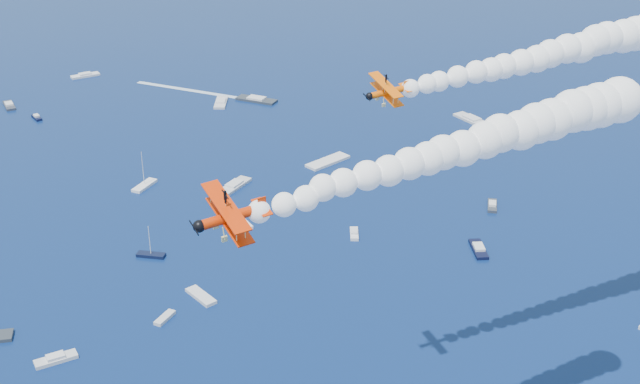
{
  "coord_description": "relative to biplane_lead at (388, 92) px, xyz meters",
  "views": [
    {
      "loc": [
        4.86,
        -76.65,
        92.95
      ],
      "look_at": [
        -0.82,
        16.46,
        47.24
      ],
      "focal_mm": 48.26,
      "sensor_mm": 36.0,
      "label": 1
    }
  ],
  "objects": [
    {
      "name": "biplane_lead",
      "position": [
        0.0,
        0.0,
        0.0
      ],
      "size": [
        9.16,
        10.04,
        6.02
      ],
      "primitive_type": null,
      "rotation": [
        -0.19,
        0.07,
        3.63
      ],
      "color": "#FB5F05"
    },
    {
      "name": "spectator_boats",
      "position": [
        -15.65,
        82.44,
        -54.36
      ],
      "size": [
        229.73,
        170.66,
        0.7
      ],
      "color": "silver",
      "rests_on": "ground"
    },
    {
      "name": "biplane_trail",
      "position": [
        -16.28,
        -31.04,
        -2.93
      ],
      "size": [
        11.94,
        12.96,
        7.68
      ],
      "primitive_type": null,
      "rotation": [
        -0.18,
        0.07,
        3.68
      ],
      "color": "red"
    },
    {
      "name": "boat_wakes",
      "position": [
        15.49,
        141.94,
        -54.68
      ],
      "size": [
        185.06,
        46.12,
        0.04
      ],
      "color": "white",
      "rests_on": "ground"
    },
    {
      "name": "smoke_trail_trail",
      "position": [
        7.52,
        -16.88,
        -0.84
      ],
      "size": [
        57.51,
        51.52,
        10.1
      ],
      "primitive_type": null,
      "rotation": [
        0.0,
        0.0,
        3.68
      ],
      "color": "white"
    },
    {
      "name": "smoke_trail_lead",
      "position": [
        24.46,
        13.0,
        2.09
      ],
      "size": [
        57.4,
        48.95,
        10.1
      ],
      "primitive_type": null,
      "rotation": [
        0.0,
        0.0,
        3.63
      ],
      "color": "white"
    }
  ]
}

